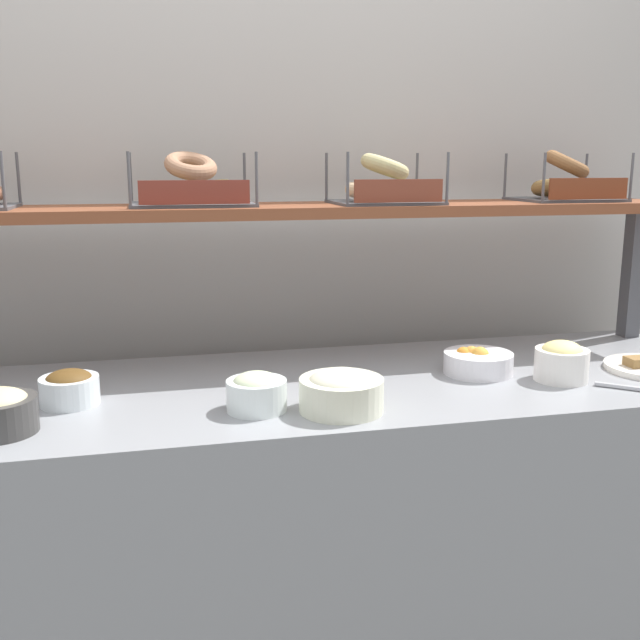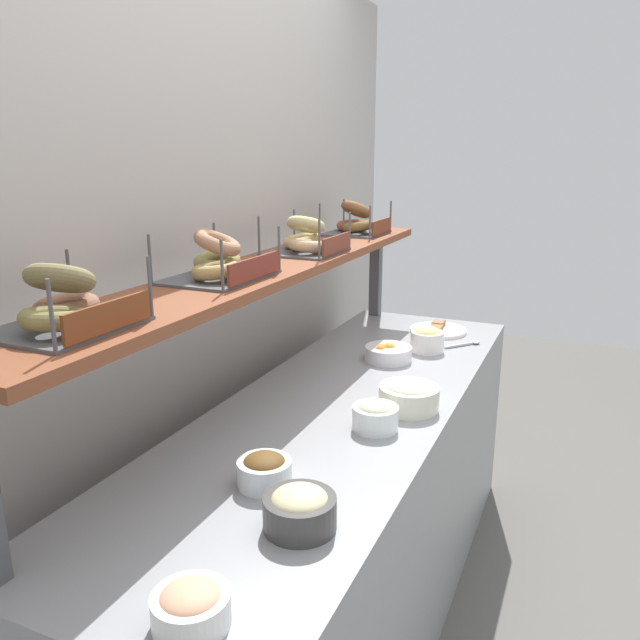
{
  "view_description": "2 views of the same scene",
  "coord_description": "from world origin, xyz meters",
  "px_view_note": "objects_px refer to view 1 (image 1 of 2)",
  "views": [
    {
      "loc": [
        -0.39,
        -1.73,
        1.4
      ],
      "look_at": [
        0.04,
        0.06,
        1.0
      ],
      "focal_mm": 41.3,
      "sensor_mm": 36.0,
      "label": 1
    },
    {
      "loc": [
        -1.76,
        -0.7,
        1.64
      ],
      "look_at": [
        0.03,
        0.09,
        1.11
      ],
      "focal_mm": 35.01,
      "sensor_mm": 36.0,
      "label": 2
    }
  ],
  "objects_px": {
    "bowl_egg_salad": "(562,361)",
    "bagel_basket_everything": "(191,187)",
    "bowl_potato_salad": "(341,391)",
    "bowl_scallion_spread": "(257,392)",
    "bagel_basket_plain": "(384,186)",
    "bowl_fruit_salad": "(478,362)",
    "bowl_chocolate_spread": "(69,387)",
    "bagel_basket_cinnamon_raisin": "(566,184)"
  },
  "relations": [
    {
      "from": "bagel_basket_cinnamon_raisin",
      "to": "bagel_basket_plain",
      "type": "bearing_deg",
      "value": -177.38
    },
    {
      "from": "bowl_scallion_spread",
      "to": "bagel_basket_everything",
      "type": "distance_m",
      "value": 0.63
    },
    {
      "from": "bowl_fruit_salad",
      "to": "bowl_scallion_spread",
      "type": "xyz_separation_m",
      "value": [
        -0.61,
        -0.16,
        0.01
      ]
    },
    {
      "from": "bowl_egg_salad",
      "to": "bagel_basket_cinnamon_raisin",
      "type": "xyz_separation_m",
      "value": [
        0.22,
        0.4,
        0.43
      ]
    },
    {
      "from": "bowl_potato_salad",
      "to": "bagel_basket_plain",
      "type": "bearing_deg",
      "value": 62.27
    },
    {
      "from": "bagel_basket_plain",
      "to": "bagel_basket_cinnamon_raisin",
      "type": "height_order",
      "value": "bagel_basket_cinnamon_raisin"
    },
    {
      "from": "bagel_basket_everything",
      "to": "bagel_basket_cinnamon_raisin",
      "type": "height_order",
      "value": "bagel_basket_cinnamon_raisin"
    },
    {
      "from": "bowl_scallion_spread",
      "to": "bagel_basket_everything",
      "type": "xyz_separation_m",
      "value": [
        -0.1,
        0.45,
        0.43
      ]
    },
    {
      "from": "bowl_egg_salad",
      "to": "bowl_chocolate_spread",
      "type": "bearing_deg",
      "value": 175.66
    },
    {
      "from": "bowl_scallion_spread",
      "to": "bagel_basket_plain",
      "type": "bearing_deg",
      "value": 44.44
    },
    {
      "from": "bowl_egg_salad",
      "to": "bowl_potato_salad",
      "type": "xyz_separation_m",
      "value": [
        -0.6,
        -0.1,
        -0.0
      ]
    },
    {
      "from": "bowl_chocolate_spread",
      "to": "bagel_basket_plain",
      "type": "height_order",
      "value": "bagel_basket_plain"
    },
    {
      "from": "bowl_fruit_salad",
      "to": "bowl_scallion_spread",
      "type": "bearing_deg",
      "value": -165.34
    },
    {
      "from": "bowl_chocolate_spread",
      "to": "bowl_fruit_salad",
      "type": "bearing_deg",
      "value": 1.01
    },
    {
      "from": "bowl_fruit_salad",
      "to": "bagel_basket_cinnamon_raisin",
      "type": "relative_size",
      "value": 0.62
    },
    {
      "from": "bowl_fruit_salad",
      "to": "bowl_potato_salad",
      "type": "height_order",
      "value": "bowl_potato_salad"
    },
    {
      "from": "bowl_fruit_salad",
      "to": "bowl_potato_salad",
      "type": "relative_size",
      "value": 0.96
    },
    {
      "from": "bowl_egg_salad",
      "to": "bagel_basket_everything",
      "type": "distance_m",
      "value": 1.06
    },
    {
      "from": "bowl_egg_salad",
      "to": "bowl_scallion_spread",
      "type": "xyz_separation_m",
      "value": [
        -0.79,
        -0.05,
        -0.01
      ]
    },
    {
      "from": "bowl_egg_salad",
      "to": "bagel_basket_everything",
      "type": "height_order",
      "value": "bagel_basket_everything"
    },
    {
      "from": "bowl_scallion_spread",
      "to": "bowl_chocolate_spread",
      "type": "height_order",
      "value": "bowl_scallion_spread"
    },
    {
      "from": "bowl_scallion_spread",
      "to": "bowl_potato_salad",
      "type": "relative_size",
      "value": 0.72
    },
    {
      "from": "bagel_basket_plain",
      "to": "bagel_basket_cinnamon_raisin",
      "type": "distance_m",
      "value": 0.58
    },
    {
      "from": "bowl_egg_salad",
      "to": "bowl_fruit_salad",
      "type": "height_order",
      "value": "bowl_egg_salad"
    },
    {
      "from": "bowl_chocolate_spread",
      "to": "bowl_scallion_spread",
      "type": "bearing_deg",
      "value": -19.02
    },
    {
      "from": "bowl_scallion_spread",
      "to": "bowl_fruit_salad",
      "type": "bearing_deg",
      "value": 14.66
    },
    {
      "from": "bowl_potato_salad",
      "to": "bagel_basket_cinnamon_raisin",
      "type": "height_order",
      "value": "bagel_basket_cinnamon_raisin"
    },
    {
      "from": "bowl_egg_salad",
      "to": "bagel_basket_plain",
      "type": "distance_m",
      "value": 0.67
    },
    {
      "from": "bowl_fruit_salad",
      "to": "bowl_chocolate_spread",
      "type": "bearing_deg",
      "value": -178.99
    },
    {
      "from": "bowl_scallion_spread",
      "to": "bagel_basket_plain",
      "type": "height_order",
      "value": "bagel_basket_plain"
    },
    {
      "from": "bowl_egg_salad",
      "to": "bowl_scallion_spread",
      "type": "height_order",
      "value": "bowl_egg_salad"
    },
    {
      "from": "bowl_chocolate_spread",
      "to": "bagel_basket_cinnamon_raisin",
      "type": "relative_size",
      "value": 0.46
    },
    {
      "from": "bagel_basket_cinnamon_raisin",
      "to": "bowl_chocolate_spread",
      "type": "bearing_deg",
      "value": -167.81
    },
    {
      "from": "bagel_basket_everything",
      "to": "bagel_basket_plain",
      "type": "xyz_separation_m",
      "value": [
        0.53,
        -0.03,
        -0.0
      ]
    },
    {
      "from": "bagel_basket_everything",
      "to": "bagel_basket_cinnamon_raisin",
      "type": "xyz_separation_m",
      "value": [
        1.11,
        -0.0,
        0.0
      ]
    },
    {
      "from": "bowl_chocolate_spread",
      "to": "bagel_basket_everything",
      "type": "height_order",
      "value": "bagel_basket_everything"
    },
    {
      "from": "bagel_basket_everything",
      "to": "bowl_fruit_salad",
      "type": "bearing_deg",
      "value": -22.27
    },
    {
      "from": "bowl_potato_salad",
      "to": "bowl_scallion_spread",
      "type": "bearing_deg",
      "value": 165.43
    },
    {
      "from": "bowl_egg_salad",
      "to": "bagel_basket_cinnamon_raisin",
      "type": "relative_size",
      "value": 0.46
    },
    {
      "from": "bowl_egg_salad",
      "to": "bowl_potato_salad",
      "type": "relative_size",
      "value": 0.71
    },
    {
      "from": "bowl_fruit_salad",
      "to": "bagel_basket_plain",
      "type": "bearing_deg",
      "value": 124.41
    },
    {
      "from": "bowl_chocolate_spread",
      "to": "bagel_basket_plain",
      "type": "xyz_separation_m",
      "value": [
        0.84,
        0.28,
        0.44
      ]
    }
  ]
}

